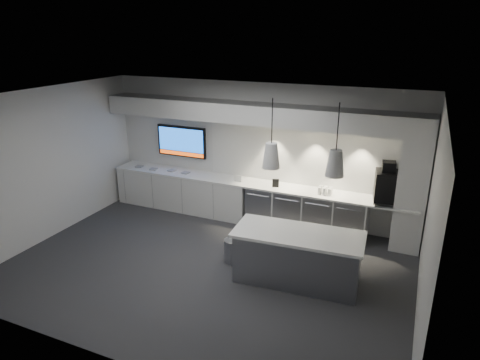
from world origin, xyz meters
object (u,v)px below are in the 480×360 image
at_px(island, 297,257).
at_px(wall_tv, 182,141).
at_px(coffee_machine, 387,185).
at_px(bin, 233,251).

bearing_deg(island, wall_tv, 143.69).
xyz_separation_m(island, coffee_machine, (1.14, 1.98, 0.78)).
bearing_deg(bin, island, -6.93).
relative_size(wall_tv, bin, 2.84).
relative_size(island, coffee_machine, 2.73).
bearing_deg(bin, wall_tv, 137.30).
relative_size(wall_tv, island, 0.58).
relative_size(bin, coffee_machine, 0.55).
bearing_deg(coffee_machine, island, -128.55).
bearing_deg(coffee_machine, bin, -151.25).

